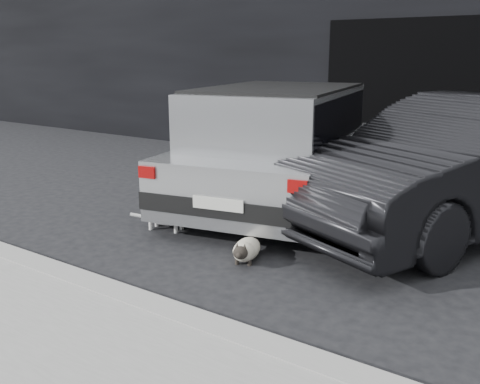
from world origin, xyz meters
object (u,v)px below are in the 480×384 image
Objects in this scene: silver_hatchback at (281,140)px; second_car at (464,165)px; cat_white at (169,214)px; cat_siamese at (246,250)px.

silver_hatchback is 0.99× the size of second_car.
silver_hatchback is 5.68× the size of cat_white.
silver_hatchback is at bearing -153.67° from second_car.
silver_hatchback is 2.38m from cat_siamese.
cat_siamese is (0.84, -2.10, -0.75)m from silver_hatchback.
silver_hatchback reaches higher than cat_siamese.
cat_white is (-1.29, 0.30, 0.07)m from cat_siamese.
second_car is at bearing -143.21° from cat_siamese.
second_car reaches higher than cat_siamese.
cat_siamese is 0.87× the size of cat_white.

